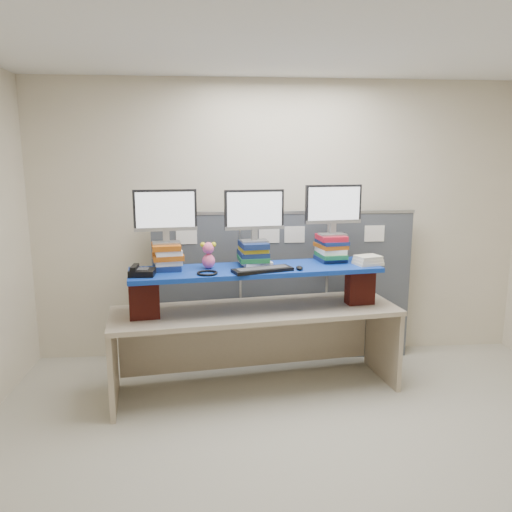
{
  "coord_description": "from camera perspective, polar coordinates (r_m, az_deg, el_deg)",
  "views": [
    {
      "loc": [
        -0.67,
        -3.02,
        2.04
      ],
      "look_at": [
        -0.33,
        1.11,
        1.22
      ],
      "focal_mm": 35.0,
      "sensor_mm": 36.0,
      "label": 1
    }
  ],
  "objects": [
    {
      "name": "room",
      "position": [
        3.16,
        7.68,
        -0.58
      ],
      "size": [
        5.0,
        4.0,
        2.8
      ],
      "color": "beige",
      "rests_on": "ground"
    },
    {
      "name": "cubicle_partition",
      "position": [
        5.01,
        3.15,
        -3.49
      ],
      "size": [
        2.6,
        0.06,
        1.53
      ],
      "color": "#3F434B",
      "rests_on": "ground"
    },
    {
      "name": "desk",
      "position": [
        4.39,
        -0.0,
        -7.93
      ],
      "size": [
        2.55,
        1.06,
        0.75
      ],
      "rotation": [
        0.0,
        0.0,
        0.14
      ],
      "color": "tan",
      "rests_on": "ground"
    },
    {
      "name": "brick_pier_left",
      "position": [
        4.15,
        -12.65,
        -4.78
      ],
      "size": [
        0.26,
        0.16,
        0.33
      ],
      "primitive_type": "cube",
      "rotation": [
        0.0,
        0.0,
        0.14
      ],
      "color": "maroon",
      "rests_on": "desk"
    },
    {
      "name": "brick_pier_right",
      "position": [
        4.55,
        11.8,
        -3.36
      ],
      "size": [
        0.26,
        0.16,
        0.33
      ],
      "primitive_type": "cube",
      "rotation": [
        0.0,
        0.0,
        0.14
      ],
      "color": "maroon",
      "rests_on": "desk"
    },
    {
      "name": "blue_board",
      "position": [
        4.25,
        -0.0,
        -1.58
      ],
      "size": [
        2.18,
        0.82,
        0.04
      ],
      "primitive_type": "cube",
      "rotation": [
        0.0,
        0.0,
        0.14
      ],
      "color": "navy",
      "rests_on": "brick_pier_left"
    },
    {
      "name": "book_stack_left",
      "position": [
        4.25,
        -10.1,
        -0.03
      ],
      "size": [
        0.29,
        0.34,
        0.21
      ],
      "color": "navy",
      "rests_on": "blue_board"
    },
    {
      "name": "book_stack_center",
      "position": [
        4.34,
        -0.27,
        0.28
      ],
      "size": [
        0.3,
        0.34,
        0.2
      ],
      "color": "white",
      "rests_on": "blue_board"
    },
    {
      "name": "book_stack_right",
      "position": [
        4.55,
        8.56,
        0.91
      ],
      "size": [
        0.28,
        0.34,
        0.24
      ],
      "color": "navy",
      "rests_on": "blue_board"
    },
    {
      "name": "monitor_left",
      "position": [
        4.19,
        -10.32,
        4.85
      ],
      "size": [
        0.52,
        0.17,
        0.45
      ],
      "rotation": [
        0.0,
        0.0,
        0.14
      ],
      "color": "#929397",
      "rests_on": "book_stack_left"
    },
    {
      "name": "monitor_center",
      "position": [
        4.29,
        -0.2,
        5.01
      ],
      "size": [
        0.52,
        0.17,
        0.45
      ],
      "rotation": [
        0.0,
        0.0,
        0.14
      ],
      "color": "#929397",
      "rests_on": "book_stack_center"
    },
    {
      "name": "monitor_right",
      "position": [
        4.5,
        8.83,
        5.58
      ],
      "size": [
        0.52,
        0.17,
        0.45
      ],
      "rotation": [
        0.0,
        0.0,
        0.14
      ],
      "color": "#929397",
      "rests_on": "book_stack_right"
    },
    {
      "name": "keyboard",
      "position": [
        4.1,
        0.75,
        -1.58
      ],
      "size": [
        0.53,
        0.31,
        0.03
      ],
      "rotation": [
        0.0,
        0.0,
        0.32
      ],
      "color": "black",
      "rests_on": "blue_board"
    },
    {
      "name": "mouse",
      "position": [
        4.18,
        4.98,
        -1.36
      ],
      "size": [
        0.07,
        0.11,
        0.03
      ],
      "primitive_type": "ellipsoid",
      "rotation": [
        0.0,
        0.0,
        0.14
      ],
      "color": "black",
      "rests_on": "blue_board"
    },
    {
      "name": "desk_phone",
      "position": [
        4.06,
        -12.98,
        -1.76
      ],
      "size": [
        0.2,
        0.18,
        0.08
      ],
      "rotation": [
        0.0,
        0.0,
        -0.04
      ],
      "color": "black",
      "rests_on": "blue_board"
    },
    {
      "name": "headset",
      "position": [
        4.03,
        -5.58,
        -1.95
      ],
      "size": [
        0.21,
        0.21,
        0.02
      ],
      "primitive_type": "torus",
      "rotation": [
        0.0,
        0.0,
        0.27
      ],
      "color": "black",
      "rests_on": "blue_board"
    },
    {
      "name": "plush_toy",
      "position": [
        4.21,
        -5.46,
        0.11
      ],
      "size": [
        0.13,
        0.1,
        0.23
      ],
      "rotation": [
        0.0,
        0.0,
        0.22
      ],
      "color": "#EE5A8D",
      "rests_on": "blue_board"
    },
    {
      "name": "binder_stack",
      "position": [
        4.46,
        12.68,
        -0.48
      ],
      "size": [
        0.26,
        0.23,
        0.08
      ],
      "rotation": [
        0.0,
        0.0,
        0.29
      ],
      "color": "beige",
      "rests_on": "blue_board"
    }
  ]
}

